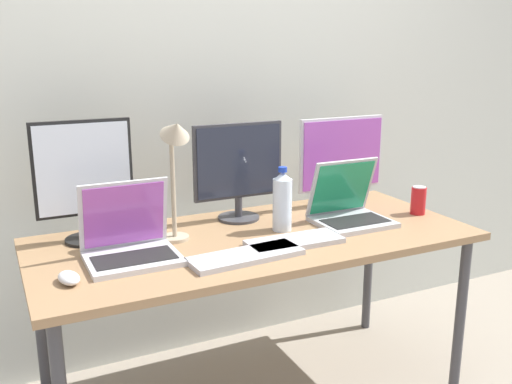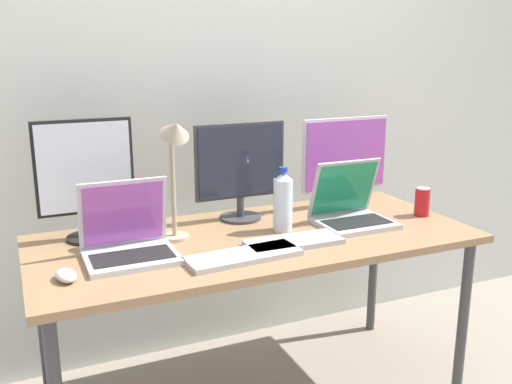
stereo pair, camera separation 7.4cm
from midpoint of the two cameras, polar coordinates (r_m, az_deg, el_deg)
The scene contains 13 objects.
wall_back at distance 2.71m, azimuth -6.34°, elevation 10.68°, with size 7.00×0.08×2.60m, color silver.
work_desk at distance 2.30m, azimuth -0.92°, elevation -5.80°, with size 1.75×0.77×0.74m.
monitor_left at distance 2.25m, azimuth -17.73°, elevation 1.44°, with size 0.37×0.18×0.47m.
monitor_center at distance 2.43m, azimuth -2.63°, elevation 2.40°, with size 0.40×0.18×0.42m.
monitor_right at distance 2.69m, azimuth 7.75°, elevation 3.17°, with size 0.44×0.21×0.41m.
laptop_silver at distance 2.08m, azimuth -13.52°, elevation -4.84°, with size 0.32×0.26×0.27m.
laptop_secondary at distance 2.45m, azimuth 8.39°, elevation -1.64°, with size 0.31×0.26×0.27m.
keyboard_main at distance 2.04m, azimuth -2.08°, elevation -6.43°, with size 0.42×0.14×0.02m, color #B2B2B7.
keyboard_aux at distance 2.18m, azimuth 2.91°, elevation -4.98°, with size 0.37×0.15×0.02m, color #B2B2B7.
mouse_by_keyboard at distance 1.94m, azimuth -19.26°, elevation -8.12°, with size 0.06×0.11×0.04m, color silver.
water_bottle at distance 2.31m, azimuth 1.73°, elevation -0.95°, with size 0.08×0.08×0.26m.
soda_can_near_keyboard at distance 2.64m, azimuth 15.16°, elevation -0.81°, with size 0.07×0.07×0.13m.
desk_lamp at distance 2.13m, azimuth -9.05°, elevation 3.58°, with size 0.11×0.18×0.50m.
Camera 1 is at (-0.94, -1.94, 1.48)m, focal length 40.00 mm.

